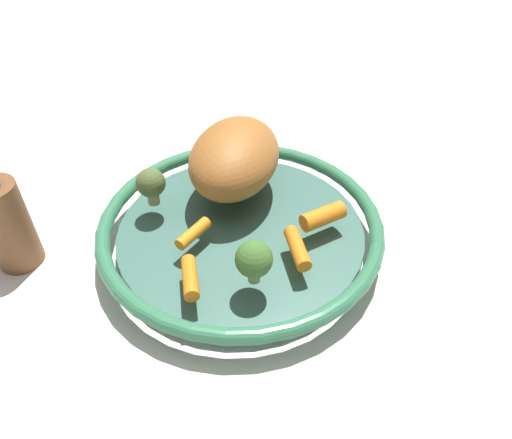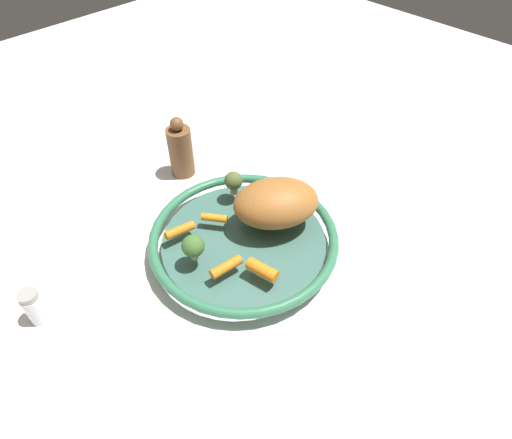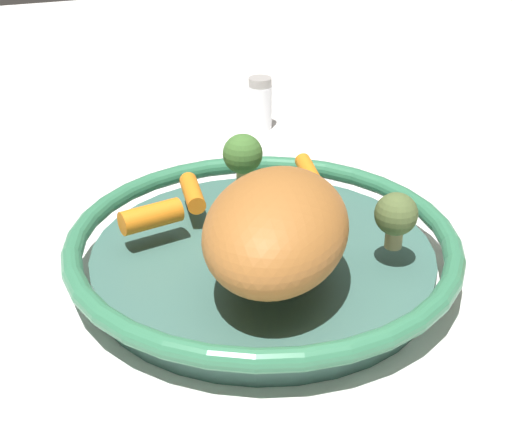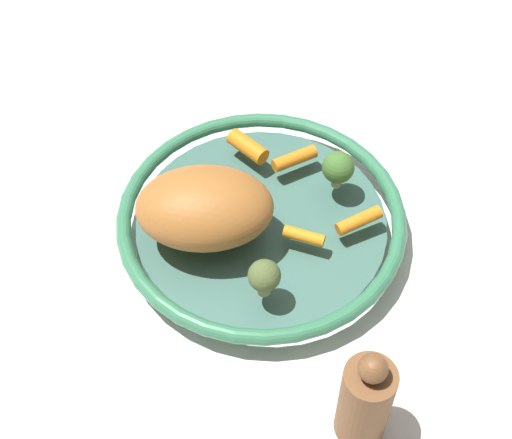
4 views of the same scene
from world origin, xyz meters
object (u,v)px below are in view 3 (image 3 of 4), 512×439
object	(u,v)px
roast_chicken_piece	(276,229)
baby_carrot_center	(151,216)
salt_shaker	(260,104)
baby_carrot_back	(309,173)
broccoli_floret_small	(396,216)
broccoli_floret_large	(243,155)
baby_carrot_left	(319,205)
serving_bowl	(263,252)
baby_carrot_right	(192,193)

from	to	relation	value
roast_chicken_piece	baby_carrot_center	xyz separation A→B (m)	(0.07, -0.11, -0.03)
baby_carrot_center	salt_shaker	xyz separation A→B (m)	(-0.22, -0.30, -0.02)
baby_carrot_back	broccoli_floret_small	size ratio (longest dim) A/B	1.13
baby_carrot_center	broccoli_floret_small	world-z (taller)	broccoli_floret_small
baby_carrot_center	broccoli_floret_large	xyz separation A→B (m)	(-0.11, -0.06, 0.02)
broccoli_floret_small	broccoli_floret_large	xyz separation A→B (m)	(0.08, -0.16, 0.00)
baby_carrot_left	roast_chicken_piece	bearing A→B (deg)	47.80
serving_bowl	baby_carrot_right	xyz separation A→B (m)	(0.04, -0.08, 0.03)
broccoli_floret_small	baby_carrot_back	bearing A→B (deg)	-84.97
baby_carrot_back	baby_carrot_left	xyz separation A→B (m)	(0.02, 0.07, -0.00)
roast_chicken_piece	broccoli_floret_small	size ratio (longest dim) A/B	3.18
baby_carrot_center	broccoli_floret_small	size ratio (longest dim) A/B	1.11
baby_carrot_center	broccoli_floret_large	size ratio (longest dim) A/B	1.07
baby_carrot_center	broccoli_floret_large	distance (m)	0.12
roast_chicken_piece	baby_carrot_center	distance (m)	0.14
baby_carrot_right	salt_shaker	size ratio (longest dim) A/B	0.83
broccoli_floret_small	broccoli_floret_large	size ratio (longest dim) A/B	0.97
baby_carrot_center	baby_carrot_left	world-z (taller)	baby_carrot_center
roast_chicken_piece	baby_carrot_right	xyz separation A→B (m)	(0.03, -0.15, -0.03)
baby_carrot_left	baby_carrot_back	bearing A→B (deg)	-106.33
baby_carrot_right	broccoli_floret_large	world-z (taller)	broccoli_floret_large
baby_carrot_right	baby_carrot_back	world-z (taller)	baby_carrot_back
baby_carrot_back	baby_carrot_center	size ratio (longest dim) A/B	1.02
baby_carrot_right	baby_carrot_left	xyz separation A→B (m)	(-0.10, 0.06, -0.00)
baby_carrot_center	baby_carrot_left	xyz separation A→B (m)	(-0.15, 0.03, -0.00)
serving_bowl	baby_carrot_right	size ratio (longest dim) A/B	6.06
baby_carrot_back	baby_carrot_center	distance (m)	0.18
serving_bowl	baby_carrot_center	xyz separation A→B (m)	(0.09, -0.04, 0.03)
baby_carrot_back	broccoli_floret_large	xyz separation A→B (m)	(0.06, -0.02, 0.02)
serving_bowl	broccoli_floret_large	size ratio (longest dim) A/B	6.83
serving_bowl	salt_shaker	world-z (taller)	salt_shaker
baby_carrot_right	salt_shaker	bearing A→B (deg)	-122.46
baby_carrot_center	broccoli_floret_small	distance (m)	0.21
baby_carrot_back	baby_carrot_center	xyz separation A→B (m)	(0.17, 0.04, 0.00)
baby_carrot_center	salt_shaker	size ratio (longest dim) A/B	0.79
baby_carrot_center	salt_shaker	world-z (taller)	salt_shaker
baby_carrot_center	salt_shaker	bearing A→B (deg)	-125.69
serving_bowl	baby_carrot_center	bearing A→B (deg)	-25.13
roast_chicken_piece	baby_carrot_left	size ratio (longest dim) A/B	3.26
roast_chicken_piece	baby_carrot_back	distance (m)	0.18
serving_bowl	broccoli_floret_small	size ratio (longest dim) A/B	7.06
serving_bowl	broccoli_floret_large	bearing A→B (deg)	-99.63
baby_carrot_right	baby_carrot_left	size ratio (longest dim) A/B	1.20
baby_carrot_right	broccoli_floret_small	xyz separation A→B (m)	(-0.13, 0.14, 0.02)
roast_chicken_piece	baby_carrot_right	bearing A→B (deg)	-80.03
serving_bowl	baby_carrot_right	distance (m)	0.09
salt_shaker	roast_chicken_piece	bearing A→B (deg)	71.00
roast_chicken_piece	salt_shaker	world-z (taller)	roast_chicken_piece
serving_bowl	broccoli_floret_large	xyz separation A→B (m)	(-0.02, -0.10, 0.05)
roast_chicken_piece	baby_carrot_left	distance (m)	0.12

